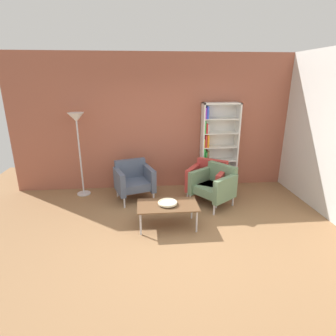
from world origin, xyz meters
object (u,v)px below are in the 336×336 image
floor_lamp_torchiere (77,127)px  coffee_table_low (168,206)px  armchair_near_window (208,179)px  bookshelf_tall (216,147)px  armchair_corner_red (134,179)px  armchair_spare_guest (214,185)px  decorative_bowl (168,203)px

floor_lamp_torchiere → coffee_table_low: bearing=-42.0°
armchair_near_window → bookshelf_tall: bearing=97.6°
coffee_table_low → floor_lamp_torchiere: (-1.68, 1.51, 1.08)m
armchair_corner_red → floor_lamp_torchiere: 1.54m
coffee_table_low → armchair_corner_red: (-0.59, 1.20, 0.05)m
coffee_table_low → armchair_near_window: armchair_near_window is taller
floor_lamp_torchiere → bookshelf_tall: bearing=3.2°
bookshelf_tall → coffee_table_low: bookshelf_tall is taller
coffee_table_low → armchair_near_window: size_ratio=1.06×
armchair_near_window → floor_lamp_torchiere: floor_lamp_torchiere is taller
armchair_spare_guest → floor_lamp_torchiere: floor_lamp_torchiere is taller
armchair_corner_red → armchair_spare_guest: (1.58, -0.43, 0.00)m
armchair_spare_guest → floor_lamp_torchiere: size_ratio=0.54×
armchair_spare_guest → armchair_near_window: same height
coffee_table_low → decorative_bowl: (0.00, 0.00, 0.07)m
armchair_spare_guest → armchair_corner_red: bearing=-141.7°
armchair_corner_red → armchair_spare_guest: 1.63m
armchair_corner_red → armchair_near_window: same height
decorative_bowl → floor_lamp_torchiere: bearing=138.0°
floor_lamp_torchiere → armchair_spare_guest: bearing=-15.6°
coffee_table_low → decorative_bowl: 0.07m
decorative_bowl → armchair_corner_red: size_ratio=0.37×
armchair_near_window → floor_lamp_torchiere: 2.85m
decorative_bowl → armchair_spare_guest: 1.25m
armchair_corner_red → floor_lamp_torchiere: (-1.09, 0.32, 1.03)m
floor_lamp_torchiere → armchair_near_window: bearing=-9.9°
decorative_bowl → armchair_corner_red: bearing=116.2°
armchair_corner_red → armchair_near_window: (1.52, -0.14, 0.00)m
armchair_spare_guest → floor_lamp_torchiere: 2.96m
coffee_table_low → armchair_spare_guest: armchair_spare_guest is taller
armchair_corner_red → armchair_near_window: size_ratio=0.93×
bookshelf_tall → decorative_bowl: bookshelf_tall is taller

